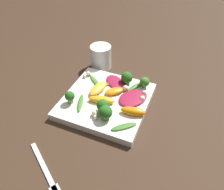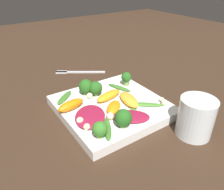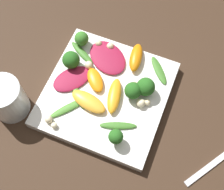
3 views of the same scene
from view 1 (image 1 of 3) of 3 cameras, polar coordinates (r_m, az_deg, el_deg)
The scene contains 28 objects.
ground_plane at distance 0.66m, azimuth -1.51°, elevation -2.24°, with size 2.40×2.40×0.00m, color #382619.
plate at distance 0.66m, azimuth -1.53°, elevation -1.53°, with size 0.24×0.24×0.02m.
drinking_glass at distance 0.79m, azimuth -2.91°, elevation 9.86°, with size 0.07×0.07×0.09m.
fork at distance 0.54m, azimuth -16.36°, elevation -19.52°, with size 0.11×0.15×0.01m.
radicchio_leaf_0 at distance 0.65m, azimuth 5.50°, elevation -0.71°, with size 0.11×0.10×0.01m.
radicchio_leaf_1 at distance 0.70m, azimuth 0.90°, elevation 3.37°, with size 0.09×0.10×0.01m.
orange_segment_0 at distance 0.63m, azimuth -2.75°, elevation -1.24°, with size 0.04×0.08×0.02m.
orange_segment_1 at distance 0.66m, azimuth 0.56°, elevation 0.99°, with size 0.06×0.06×0.02m.
orange_segment_2 at distance 0.60m, azimuth 5.55°, elevation -4.21°, with size 0.04×0.07×0.02m.
orange_segment_3 at distance 0.67m, azimuth -3.62°, elevation 1.76°, with size 0.08×0.05×0.02m.
broccoli_floret_0 at distance 0.58m, azimuth -1.73°, elevation -4.58°, with size 0.04×0.04×0.04m.
broccoli_floret_1 at distance 0.69m, azimuth 3.89°, elevation 4.52°, with size 0.04×0.04×0.04m.
broccoli_floret_2 at distance 0.63m, azimuth -10.97°, elevation -0.42°, with size 0.03×0.03×0.04m.
broccoli_floret_3 at distance 0.60m, azimuth -2.44°, elevation -2.77°, with size 0.03×0.03×0.04m.
broccoli_floret_4 at distance 0.68m, azimuth 8.50°, elevation 3.34°, with size 0.03×0.03×0.04m.
arugula_sprig_0 at distance 0.57m, azimuth 3.13°, elevation -8.23°, with size 0.06×0.07×0.01m.
arugula_sprig_1 at distance 0.69m, azimuth 6.24°, elevation 2.32°, with size 0.07×0.05×0.01m.
arugula_sprig_2 at distance 0.64m, azimuth -8.27°, elevation -2.03°, with size 0.07×0.04×0.01m.
arugula_sprig_3 at distance 0.70m, azimuth -4.22°, elevation 3.40°, with size 0.07×0.08×0.01m.
arugula_sprig_4 at distance 0.69m, azimuth -1.75°, elevation 2.67°, with size 0.06×0.06×0.01m.
macadamia_nut_0 at distance 0.64m, azimuth 7.94°, elevation -0.86°, with size 0.02×0.02×0.02m.
macadamia_nut_1 at distance 0.60m, azimuth -0.52°, elevation -4.03°, with size 0.02×0.02×0.02m.
macadamia_nut_2 at distance 0.73m, azimuth -6.18°, elevation 5.58°, with size 0.02×0.02×0.02m.
macadamia_nut_3 at distance 0.66m, azimuth 8.40°, elevation 0.58°, with size 0.01×0.01×0.01m.
macadamia_nut_4 at distance 0.59m, azimuth -4.34°, elevation -5.82°, with size 0.01×0.01×0.01m.
macadamia_nut_5 at distance 0.67m, azimuth 3.56°, elevation 1.82°, with size 0.02×0.02×0.02m.
macadamia_nut_6 at distance 0.73m, azimuth -7.20°, elevation 4.93°, with size 0.01×0.01×0.01m.
macadamia_nut_7 at distance 0.59m, azimuth -4.52°, elevation -4.71°, with size 0.02×0.02×0.02m.
Camera 1 is at (0.43, 0.20, 0.46)m, focal length 35.00 mm.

